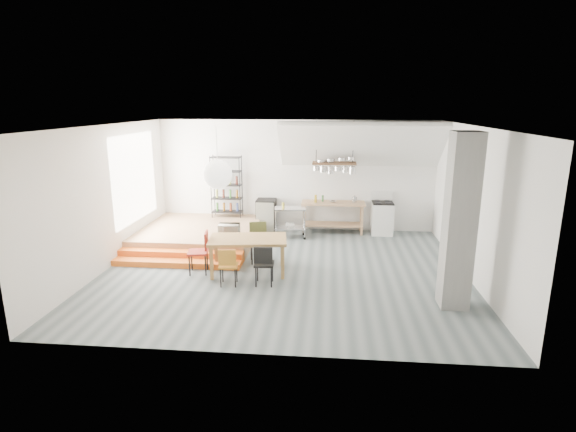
# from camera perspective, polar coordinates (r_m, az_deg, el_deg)

# --- Properties ---
(floor) EXTENTS (8.00, 8.00, 0.00)m
(floor) POSITION_cam_1_polar(r_m,az_deg,el_deg) (10.18, -0.53, -6.90)
(floor) COLOR #545F61
(floor) RESTS_ON ground
(wall_back) EXTENTS (8.00, 0.04, 3.20)m
(wall_back) POSITION_cam_1_polar(r_m,az_deg,el_deg) (13.15, 1.01, 5.15)
(wall_back) COLOR silver
(wall_back) RESTS_ON ground
(wall_left) EXTENTS (0.04, 7.00, 3.20)m
(wall_left) POSITION_cam_1_polar(r_m,az_deg,el_deg) (10.88, -22.02, 2.20)
(wall_left) COLOR silver
(wall_left) RESTS_ON ground
(wall_right) EXTENTS (0.04, 7.00, 3.20)m
(wall_right) POSITION_cam_1_polar(r_m,az_deg,el_deg) (10.14, 22.57, 1.34)
(wall_right) COLOR silver
(wall_right) RESTS_ON ground
(ceiling) EXTENTS (8.00, 7.00, 0.02)m
(ceiling) POSITION_cam_1_polar(r_m,az_deg,el_deg) (9.51, -0.57, 11.39)
(ceiling) COLOR white
(ceiling) RESTS_ON wall_back
(slope_ceiling) EXTENTS (4.40, 1.44, 1.32)m
(slope_ceiling) POSITION_cam_1_polar(r_m,az_deg,el_deg) (12.43, 9.22, 8.86)
(slope_ceiling) COLOR white
(slope_ceiling) RESTS_ON wall_back
(window_pane) EXTENTS (0.02, 2.50, 2.20)m
(window_pane) POSITION_cam_1_polar(r_m,az_deg,el_deg) (12.16, -18.85, 4.61)
(window_pane) COLOR white
(window_pane) RESTS_ON wall_left
(platform) EXTENTS (3.00, 3.00, 0.40)m
(platform) POSITION_cam_1_polar(r_m,az_deg,el_deg) (12.46, -11.10, -2.24)
(platform) COLOR #A77E53
(platform) RESTS_ON ground
(step_lower) EXTENTS (3.00, 0.35, 0.13)m
(step_lower) POSITION_cam_1_polar(r_m,az_deg,el_deg) (10.74, -13.96, -5.83)
(step_lower) COLOR orange
(step_lower) RESTS_ON ground
(step_upper) EXTENTS (3.00, 0.35, 0.27)m
(step_upper) POSITION_cam_1_polar(r_m,az_deg,el_deg) (11.03, -13.39, -4.90)
(step_upper) COLOR orange
(step_upper) RESTS_ON ground
(concrete_column) EXTENTS (0.50, 0.50, 3.20)m
(concrete_column) POSITION_cam_1_polar(r_m,az_deg,el_deg) (8.54, 20.96, -0.76)
(concrete_column) COLOR gray
(concrete_column) RESTS_ON ground
(kitchen_counter) EXTENTS (1.80, 0.60, 0.91)m
(kitchen_counter) POSITION_cam_1_polar(r_m,az_deg,el_deg) (12.96, 5.73, 0.55)
(kitchen_counter) COLOR #A77E53
(kitchen_counter) RESTS_ON ground
(stove) EXTENTS (0.60, 0.60, 1.18)m
(stove) POSITION_cam_1_polar(r_m,az_deg,el_deg) (13.09, 11.85, -0.20)
(stove) COLOR white
(stove) RESTS_ON ground
(pot_rack) EXTENTS (1.20, 0.50, 1.43)m
(pot_rack) POSITION_cam_1_polar(r_m,az_deg,el_deg) (12.49, 6.01, 6.34)
(pot_rack) COLOR #452D1B
(pot_rack) RESTS_ON ceiling
(wire_shelving) EXTENTS (0.88, 0.38, 1.80)m
(wire_shelving) POSITION_cam_1_polar(r_m,az_deg,el_deg) (13.21, -7.80, 3.85)
(wire_shelving) COLOR black
(wire_shelving) RESTS_ON platform
(microwave_shelf) EXTENTS (0.60, 0.40, 0.16)m
(microwave_shelf) POSITION_cam_1_polar(r_m,az_deg,el_deg) (10.93, -7.46, -2.52)
(microwave_shelf) COLOR #A77E53
(microwave_shelf) RESTS_ON platform
(paper_lantern) EXTENTS (0.60, 0.60, 0.60)m
(paper_lantern) POSITION_cam_1_polar(r_m,az_deg,el_deg) (9.58, -8.91, 5.23)
(paper_lantern) COLOR white
(paper_lantern) RESTS_ON ceiling
(dining_table) EXTENTS (1.78, 1.14, 0.80)m
(dining_table) POSITION_cam_1_polar(r_m,az_deg,el_deg) (9.87, -5.11, -3.30)
(dining_table) COLOR olive
(dining_table) RESTS_ON ground
(chair_mustard) EXTENTS (0.41, 0.41, 0.81)m
(chair_mustard) POSITION_cam_1_polar(r_m,az_deg,el_deg) (9.26, -7.63, -6.01)
(chair_mustard) COLOR #B4721E
(chair_mustard) RESTS_ON ground
(chair_black) EXTENTS (0.42, 0.42, 0.87)m
(chair_black) POSITION_cam_1_polar(r_m,az_deg,el_deg) (9.20, -3.09, -5.83)
(chair_black) COLOR black
(chair_black) RESTS_ON ground
(chair_olive) EXTENTS (0.51, 0.51, 0.93)m
(chair_olive) POSITION_cam_1_polar(r_m,az_deg,el_deg) (10.62, -3.78, -2.85)
(chair_olive) COLOR #505628
(chair_olive) RESTS_ON ground
(chair_red) EXTENTS (0.49, 0.49, 0.94)m
(chair_red) POSITION_cam_1_polar(r_m,az_deg,el_deg) (10.03, -10.94, -4.10)
(chair_red) COLOR #9E2316
(chair_red) RESTS_ON ground
(rolling_cart) EXTENTS (0.91, 0.58, 0.85)m
(rolling_cart) POSITION_cam_1_polar(r_m,az_deg,el_deg) (12.44, 0.26, -0.30)
(rolling_cart) COLOR silver
(rolling_cart) RESTS_ON ground
(mini_fridge) EXTENTS (0.55, 0.55, 0.94)m
(mini_fridge) POSITION_cam_1_polar(r_m,az_deg,el_deg) (13.18, -2.78, 0.12)
(mini_fridge) COLOR black
(mini_fridge) RESTS_ON ground
(microwave) EXTENTS (0.52, 0.37, 0.28)m
(microwave) POSITION_cam_1_polar(r_m,az_deg,el_deg) (10.89, -7.49, -1.73)
(microwave) COLOR beige
(microwave) RESTS_ON microwave_shelf
(bowl) EXTENTS (0.24, 0.24, 0.05)m
(bowl) POSITION_cam_1_polar(r_m,az_deg,el_deg) (12.85, 5.74, 1.84)
(bowl) COLOR silver
(bowl) RESTS_ON kitchen_counter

